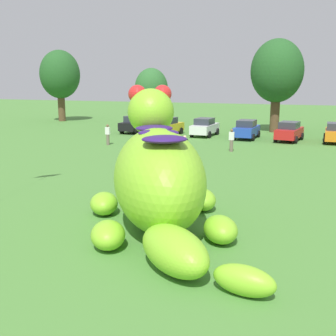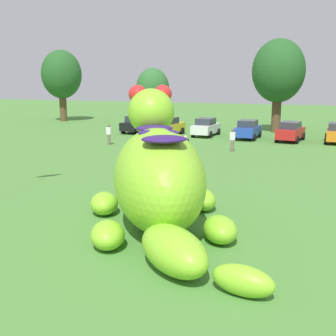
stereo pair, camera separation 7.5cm
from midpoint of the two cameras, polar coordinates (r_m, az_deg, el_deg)
ground_plane at (r=16.73m, az=-2.76°, el=-6.66°), size 160.00×160.00×0.00m
giant_inflatable_creature at (r=15.13m, az=-1.34°, el=-1.28°), size 8.14×8.62×5.12m
car_black at (r=43.15m, az=-4.52°, el=5.95°), size 2.23×4.24×1.72m
car_yellow at (r=41.10m, az=-0.17°, el=5.69°), size 2.40×4.31×1.72m
car_white at (r=40.51m, az=4.95°, el=5.56°), size 2.15×4.20×1.72m
car_blue at (r=39.16m, az=10.57°, el=5.18°), size 2.11×4.19×1.72m
car_red at (r=38.47m, az=16.08°, el=4.80°), size 2.41×4.31×1.72m
car_orange at (r=38.75m, az=21.76°, el=4.46°), size 1.99×4.13×1.72m
tree_far_left at (r=56.64m, az=-14.49°, el=12.14°), size 5.08×5.08×9.01m
tree_left at (r=47.98m, az=-2.32°, el=10.71°), size 3.71×3.71×6.59m
tree_mid_left at (r=44.62m, az=14.53°, el=12.56°), size 5.25×5.25×9.33m
spectator_near_inflatable at (r=27.92m, az=2.21°, el=2.70°), size 0.38×0.26×1.71m
spectator_mid_field at (r=31.90m, az=8.55°, el=3.73°), size 0.38×0.26×1.71m
spectator_by_cars at (r=35.14m, az=-8.23°, el=4.49°), size 0.38×0.26×1.71m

